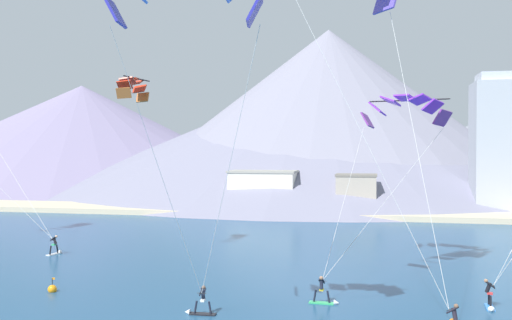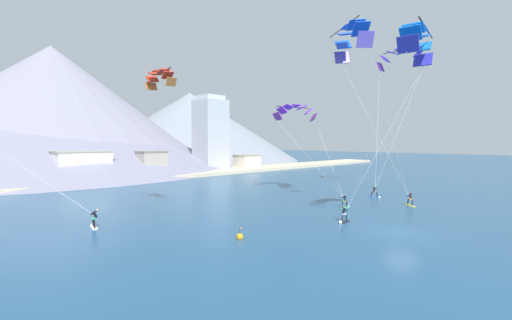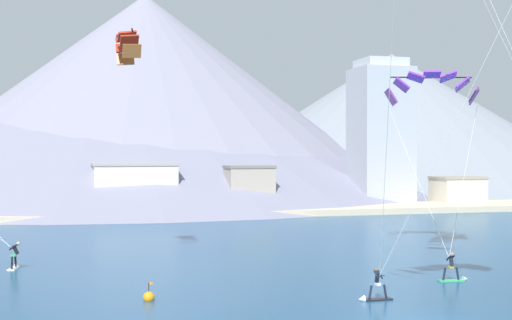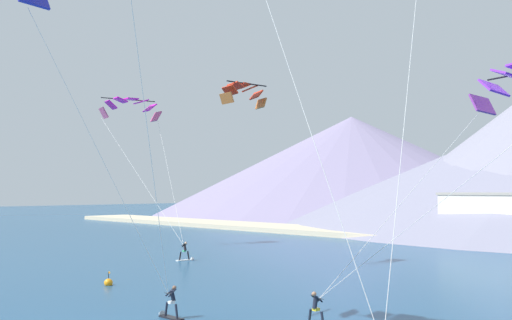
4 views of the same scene
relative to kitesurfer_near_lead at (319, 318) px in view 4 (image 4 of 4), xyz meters
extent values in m
cylinder|color=black|center=(-0.62, 0.06, -0.06)|extent=(0.24, 0.13, 0.70)
cylinder|color=black|center=(0.17, 0.00, -0.06)|extent=(0.24, 0.13, 0.70)
cube|color=yellow|center=(-0.22, 0.03, 0.33)|extent=(0.25, 0.31, 0.12)
cylinder|color=black|center=(-0.23, -0.02, 0.65)|extent=(0.23, 0.33, 0.59)
cylinder|color=black|center=(-0.33, 0.09, 0.82)|extent=(0.12, 0.51, 0.39)
cylinder|color=black|center=(-0.10, 0.07, 0.82)|extent=(0.12, 0.51, 0.39)
cylinder|color=black|center=(-0.20, 0.26, 0.79)|extent=(0.52, 0.07, 0.03)
sphere|color=#9E7051|center=(-0.23, -0.10, 1.04)|extent=(0.21, 0.21, 0.21)
cube|color=white|center=(-23.99, 10.77, -0.44)|extent=(0.72, 1.50, 0.07)
cylinder|color=black|center=(-24.07, 10.38, -0.04)|extent=(0.17, 0.27, 0.74)
cylinder|color=black|center=(-23.91, 11.15, -0.04)|extent=(0.17, 0.27, 0.74)
cube|color=#33B266|center=(-23.99, 10.77, 0.37)|extent=(0.35, 0.30, 0.12)
cylinder|color=black|center=(-23.88, 10.74, 0.71)|extent=(0.48, 0.31, 0.63)
cylinder|color=black|center=(-24.01, 10.65, 0.89)|extent=(0.54, 0.19, 0.41)
cylinder|color=black|center=(-23.96, 10.88, 0.89)|extent=(0.54, 0.19, 0.41)
cylinder|color=black|center=(-24.16, 10.80, 0.86)|extent=(0.14, 0.52, 0.03)
sphere|color=tan|center=(-23.72, 10.71, 1.09)|extent=(0.23, 0.23, 0.23)
cone|color=white|center=(-23.82, 11.62, -0.37)|extent=(0.41, 0.37, 0.36)
cube|color=black|center=(-6.30, -3.56, -0.44)|extent=(1.45, 0.48, 0.07)
cylinder|color=black|center=(-5.91, -3.55, -0.07)|extent=(0.23, 0.12, 0.67)
cylinder|color=black|center=(-6.70, -3.57, -0.07)|extent=(0.23, 0.12, 0.67)
cube|color=white|center=(-6.30, -3.56, 0.30)|extent=(0.22, 0.29, 0.12)
cylinder|color=black|center=(-6.30, -3.49, 0.61)|extent=(0.21, 0.35, 0.57)
cylinder|color=black|center=(-6.19, -3.59, 0.77)|extent=(0.09, 0.49, 0.37)
cylinder|color=black|center=(-6.41, -3.60, 0.77)|extent=(0.09, 0.49, 0.37)
cylinder|color=black|center=(-6.30, -3.77, 0.75)|extent=(0.52, 0.05, 0.03)
sphere|color=brown|center=(-6.31, -3.39, 0.98)|extent=(0.21, 0.21, 0.21)
cone|color=white|center=(-7.17, -3.59, -0.37)|extent=(0.31, 0.37, 0.36)
cube|color=#7B3192|center=(2.17, 12.53, 10.75)|extent=(1.10, 1.87, 1.26)
cube|color=purple|center=(2.94, 12.37, 11.62)|extent=(1.43, 1.96, 1.10)
cube|color=purple|center=(3.91, 12.04, 12.19)|extent=(1.67, 2.00, 0.81)
cylinder|color=silver|center=(0.85, 6.40, 5.51)|extent=(2.13, 12.31, 9.46)
cylinder|color=silver|center=(3.76, 5.09, 5.51)|extent=(7.96, 9.70, 9.46)
cylinder|color=silver|center=(2.36, -3.84, 8.85)|extent=(7.89, 1.53, 16.09)
cylinder|color=silver|center=(4.97, -0.79, 8.85)|extent=(2.66, 7.62, 16.09)
cube|color=#BF4679|center=(-39.17, 11.27, 14.16)|extent=(1.90, 1.20, 1.20)
cube|color=#D312C0|center=(-38.95, 12.01, 15.10)|extent=(1.98, 1.48, 0.98)
cube|color=#D312C0|center=(-38.67, 13.03, 15.71)|extent=(2.03, 1.64, 0.63)
cube|color=#D312C0|center=(-38.38, 14.19, 15.92)|extent=(2.05, 1.65, 0.21)
cube|color=#D312C0|center=(-38.12, 15.36, 15.71)|extent=(2.03, 1.58, 0.63)
cube|color=#D312C0|center=(-37.90, 16.39, 15.10)|extent=(2.00, 1.37, 0.98)
cube|color=#BF4679|center=(-37.77, 17.15, 14.16)|extent=(1.93, 1.05, 1.20)
cylinder|color=black|center=(-39.17, 14.38, 15.96)|extent=(1.84, 6.01, 0.10)
cylinder|color=silver|center=(-31.70, 10.91, 7.23)|extent=(15.13, 0.25, 12.77)
cylinder|color=silver|center=(-30.94, 14.10, 7.23)|extent=(13.62, 6.63, 12.77)
cylinder|color=silver|center=(-4.18, -6.29, 7.31)|extent=(4.27, 5.08, 13.14)
cylinder|color=silver|center=(-7.41, -6.85, 7.31)|extent=(2.26, 6.20, 13.14)
cube|color=#B66129|center=(-16.97, 13.32, 12.99)|extent=(1.16, 0.58, 0.91)
cube|color=red|center=(-17.07, 12.86, 13.67)|extent=(1.17, 0.80, 0.82)
cube|color=red|center=(-17.13, 12.17, 14.13)|extent=(1.17, 0.89, 0.61)
cube|color=red|center=(-17.14, 11.36, 14.29)|extent=(1.17, 0.88, 0.30)
cube|color=red|center=(-17.10, 10.55, 14.13)|extent=(1.17, 0.93, 0.61)
cube|color=red|center=(-17.02, 9.86, 13.67)|extent=(1.17, 0.84, 0.82)
cube|color=#B66129|center=(-16.90, 9.41, 12.99)|extent=(1.16, 0.62, 0.91)
cylinder|color=black|center=(-16.63, 11.37, 14.37)|extent=(0.65, 3.91, 0.10)
sphere|color=orange|center=(-17.05, -0.75, -0.32)|extent=(0.56, 0.56, 0.56)
cylinder|color=black|center=(-17.05, -0.75, 0.18)|extent=(0.04, 0.04, 0.44)
cube|color=orange|center=(-16.96, -0.75, 0.36)|extent=(0.18, 0.01, 0.12)
cube|color=silver|center=(-13.10, 47.60, 2.34)|extent=(9.32, 5.37, 5.63)
cube|color=#99958B|center=(-13.10, 47.60, 5.30)|extent=(9.70, 5.59, 0.30)
cone|color=gray|center=(-71.80, 102.13, 12.29)|extent=(102.87, 102.87, 25.52)
camera|label=1|loc=(2.85, -32.96, 8.46)|focal=40.00mm
camera|label=2|loc=(-34.70, -20.45, 7.17)|focal=24.00mm
camera|label=3|loc=(-21.00, -35.28, 6.72)|focal=50.00mm
camera|label=4|loc=(16.47, -20.26, 5.73)|focal=40.00mm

